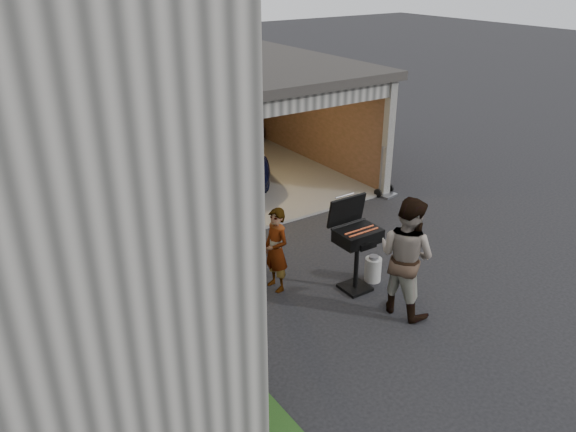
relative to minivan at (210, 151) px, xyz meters
name	(u,v)px	position (x,y,z in m)	size (l,w,h in m)	color
ground	(354,320)	(-1.01, -6.90, -0.70)	(80.00, 80.00, 0.00)	black
groundcover_strip	(265,418)	(-3.26, -7.90, -0.67)	(0.50, 8.00, 0.06)	#193814
garage	(200,107)	(-0.25, -0.11, 1.16)	(6.80, 6.30, 2.90)	#605E59
minivan	(210,151)	(0.00, 0.00, 0.00)	(2.34, 5.07, 1.41)	black
woman	(276,250)	(-1.51, -5.44, 0.03)	(0.53, 0.35, 1.46)	#C4E1F7
man	(406,256)	(-0.21, -7.10, 0.27)	(0.94, 0.73, 1.94)	#513120
bbq_grill	(356,238)	(-0.42, -6.17, 0.24)	(0.72, 0.63, 1.60)	black
propane_tank	(373,269)	(0.02, -6.17, -0.49)	(0.29, 0.29, 0.43)	beige
plywood_panel	(175,307)	(-3.41, -5.63, -0.29)	(0.04, 0.76, 0.85)	#4F3A1B
hand_truck	(386,186)	(2.88, -3.42, -0.47)	(0.53, 0.44, 1.23)	gray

